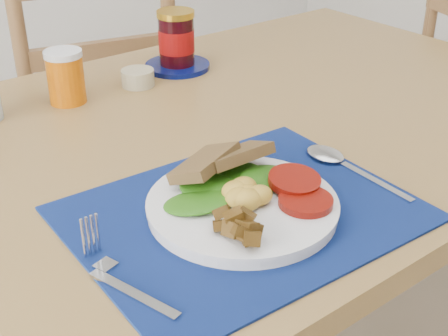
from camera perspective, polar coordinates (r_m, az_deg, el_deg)
name	(u,v)px	position (r m, az deg, el deg)	size (l,w,h in m)	color
table	(233,163)	(1.14, 0.81, 0.46)	(1.40, 0.90, 0.75)	brown
chair_far	(93,91)	(1.73, -11.86, 6.88)	(0.50, 0.49, 1.15)	brown
placemat	(242,213)	(0.84, 1.68, -4.14)	(0.45, 0.35, 0.00)	black
breakfast_plate	(241,203)	(0.83, 1.59, -3.22)	(0.25, 0.25, 0.06)	silver
fork	(115,275)	(0.74, -9.91, -9.65)	(0.05, 0.18, 0.00)	#B2B5BA
spoon	(339,163)	(0.97, 10.48, 0.49)	(0.05, 0.20, 0.01)	#B2B5BA
juice_glass	(66,78)	(1.21, -14.27, 7.96)	(0.07, 0.07, 0.09)	#CB5C05
ramekin	(138,78)	(1.27, -7.89, 8.18)	(0.07, 0.07, 0.03)	tan
jam_on_saucer	(177,43)	(1.35, -4.36, 11.29)	(0.14, 0.14, 0.12)	#040D48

